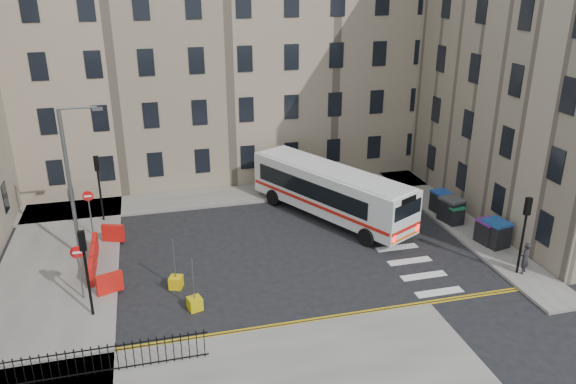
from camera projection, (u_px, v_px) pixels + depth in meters
name	position (u px, v px, depth m)	size (l,w,h in m)	color
ground	(322.00, 246.00, 31.46)	(120.00, 120.00, 0.00)	black
pavement_north	(198.00, 199.00, 37.77)	(36.00, 3.20, 0.15)	slate
pavement_east	(433.00, 203.00, 37.13)	(2.40, 26.00, 0.15)	slate
pavement_west	(59.00, 268.00, 29.07)	(6.00, 22.00, 0.15)	slate
terrace_north	(167.00, 56.00, 40.59)	(38.30, 10.80, 17.20)	gray
traffic_light_east	(525.00, 224.00, 27.45)	(0.28, 0.22, 4.10)	black
traffic_light_nw	(98.00, 178.00, 33.46)	(0.28, 0.22, 4.10)	black
traffic_light_sw	(85.00, 260.00, 24.01)	(0.28, 0.22, 4.10)	black
streetlamp	(69.00, 182.00, 28.63)	(0.50, 0.22, 8.14)	#595B5E
no_entry_north	(89.00, 204.00, 31.83)	(0.60, 0.08, 3.00)	#595B5E
no_entry_south	(78.00, 262.00, 25.54)	(0.60, 0.08, 3.00)	#595B5E
roadworks_barriers	(101.00, 257.00, 28.91)	(1.66, 6.26, 1.00)	red
iron_railings	(105.00, 359.00, 21.19)	(7.80, 0.04, 1.20)	black
bus	(330.00, 190.00, 34.51)	(7.70, 11.42, 3.14)	silver
wheelie_bin_a	(496.00, 233.00, 31.00)	(1.38, 1.51, 1.46)	black
wheelie_bin_b	(488.00, 231.00, 31.37)	(1.24, 1.37, 1.32)	black
wheelie_bin_c	(454.00, 214.00, 33.80)	(0.98, 1.10, 1.14)	black
wheelie_bin_d	(451.00, 210.00, 34.05)	(1.43, 1.56, 1.46)	black
wheelie_bin_e	(441.00, 201.00, 35.42)	(1.21, 1.34, 1.32)	black
pedestrian	(525.00, 258.00, 28.12)	(0.62, 0.40, 1.69)	black
bollard_yellow	(176.00, 282.00, 27.28)	(0.60, 0.60, 0.60)	gold
bollard_chevron	(195.00, 304.00, 25.53)	(0.60, 0.60, 0.60)	#C1AA0B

